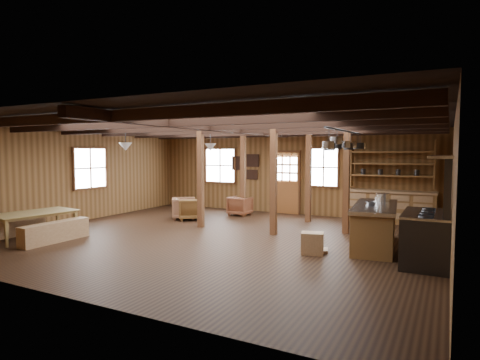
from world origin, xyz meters
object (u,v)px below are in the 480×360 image
Objects in this scene: armchair_a at (190,209)px; armchair_b at (240,206)px; armchair_c at (184,208)px; commercial_range at (430,230)px; kitchen_island at (375,226)px; dining_table at (35,226)px.

armchair_b is at bearing -162.74° from armchair_a.
armchair_c reaches higher than armchair_b.
commercial_range reaches higher than armchair_b.
armchair_b is (0.98, 1.49, -0.02)m from armchair_a.
dining_table is (-7.41, -2.96, -0.15)m from kitchen_island.
dining_table is 2.68× the size of armchair_b.
armchair_b is (2.70, 5.51, -0.01)m from dining_table.
armchair_b is at bearing 145.83° from kitchen_island.
commercial_range reaches higher than dining_table.
kitchen_island is 5.79m from armchair_a.
commercial_range is 2.96× the size of armchair_b.
dining_table is 4.38m from armchair_a.
commercial_range is (1.13, -0.95, 0.17)m from kitchen_island.
dining_table is 4.32m from armchair_c.
armchair_b is at bearing -17.95° from dining_table.
armchair_a reaches higher than armchair_b.
armchair_a is at bearing 163.71° from kitchen_island.
armchair_a is at bearing -15.04° from dining_table.
armchair_a is 1.07× the size of armchair_b.
kitchen_island is 1.26× the size of commercial_range.
armchair_a is (-5.69, 1.07, -0.15)m from kitchen_island.
armchair_c reaches higher than armchair_a.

